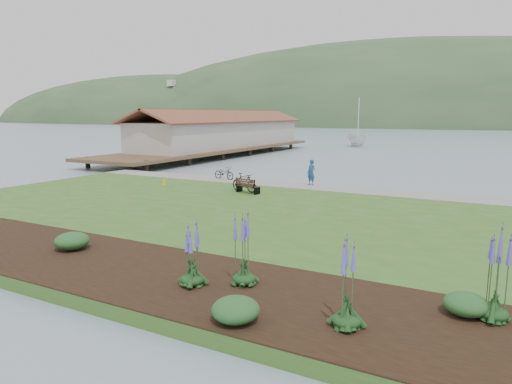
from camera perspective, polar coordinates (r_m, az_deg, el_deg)
ground at (r=22.26m, az=1.27°, el=-2.94°), size 600.00×600.00×0.00m
lawn at (r=20.50m, az=-1.28°, el=-3.47°), size 34.00×20.00×0.40m
shoreline_path at (r=28.39m, az=7.62°, el=0.59°), size 34.00×2.20×0.03m
garden_bed at (r=12.58m, az=-7.05°, el=-11.10°), size 24.00×4.40×0.04m
pier_pavilion at (r=55.62m, az=-4.22°, el=7.38°), size 8.00×36.00×5.40m
park_bench at (r=26.06m, az=-1.14°, el=0.81°), size 1.53×0.91×0.89m
person at (r=29.04m, az=6.93°, el=2.71°), size 0.84×0.71×1.94m
bicycle_a at (r=31.68m, az=-4.01°, el=2.39°), size 0.92×1.81×0.91m
bicycle_b at (r=26.53m, az=-1.49°, el=1.19°), size 0.86×1.87×1.09m
sailboat at (r=71.06m, az=12.56°, el=5.54°), size 12.56×12.58×23.27m
pannier at (r=29.77m, az=-11.34°, el=1.18°), size 0.29×0.35×0.32m
echium_0 at (r=12.07m, az=-8.01°, el=-8.01°), size 0.62×0.62×1.85m
echium_1 at (r=11.99m, az=-1.54°, el=-7.39°), size 0.62×0.62×2.23m
echium_2 at (r=9.89m, az=11.38°, el=-12.25°), size 0.62×0.62×2.04m
echium_3 at (r=11.20m, az=27.91°, el=-9.17°), size 0.62×0.62×2.37m
shrub_0 at (r=16.39m, az=-22.03°, el=-5.69°), size 1.13×1.13×0.56m
shrub_1 at (r=10.18m, az=-2.57°, el=-14.48°), size 1.06×1.06×0.53m
shrub_2 at (r=11.48m, az=24.78°, el=-12.62°), size 0.98×0.98×0.49m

